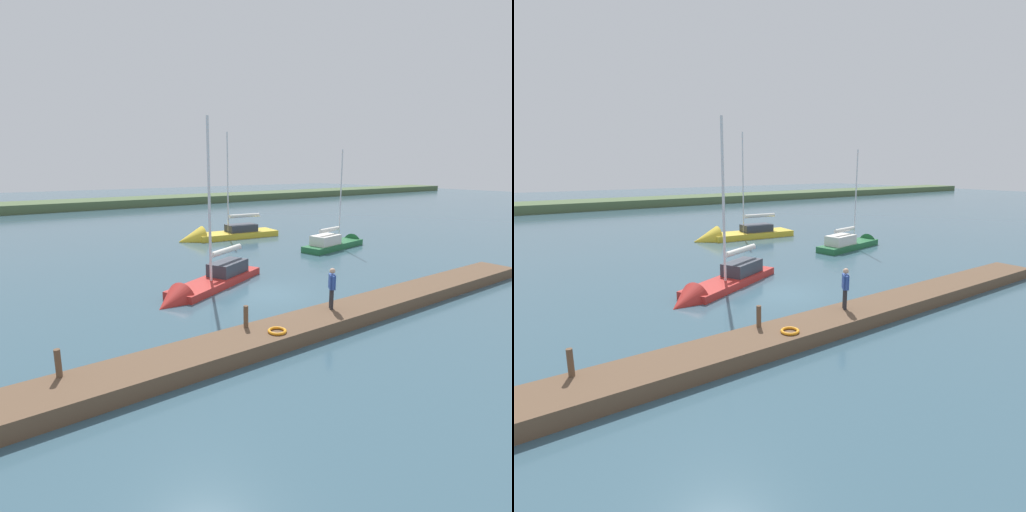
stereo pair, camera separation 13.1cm
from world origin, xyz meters
The scene contains 10 objects.
ground_plane centered at (0.00, 0.00, 0.00)m, with size 200.00×200.00×0.00m, color #385666.
far_shoreline centered at (0.00, -49.55, 0.00)m, with size 180.00×8.00×2.40m, color #4C603D.
dock_pier centered at (0.00, 4.62, 0.27)m, with size 26.45×1.85×0.53m, color brown.
mooring_post_near centered at (3.97, 3.97, 0.93)m, with size 0.17×0.17×0.79m, color brown.
mooring_post_far centered at (10.05, 3.97, 0.93)m, with size 0.17×0.17×0.80m, color brown.
life_ring_buoy centered at (3.36, 4.99, 0.58)m, with size 0.66×0.66×0.10m, color orange.
sailboat_outer_mooring centered at (-5.88, -14.86, 0.15)m, with size 9.15×3.27×10.07m.
sailboat_far_right centered at (-11.56, -6.32, 0.19)m, with size 7.24×2.85×8.12m.
sailboat_behind_pier centered at (2.17, -2.37, 0.17)m, with size 7.56×4.82×9.33m.
person_on_dock centered at (0.11, 4.35, 1.50)m, with size 0.44×0.54×1.67m.
Camera 1 is at (11.47, 15.24, 6.10)m, focal length 28.47 mm.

